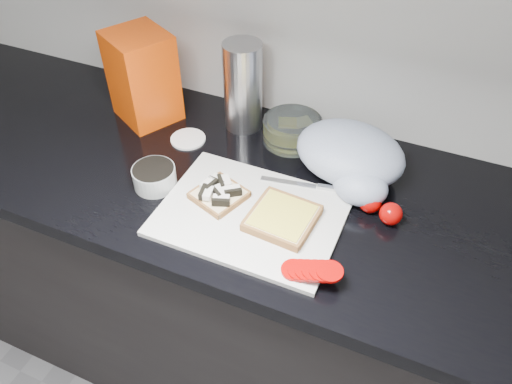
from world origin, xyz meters
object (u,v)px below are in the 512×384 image
(glass_bowl, at_px, (292,130))
(bread_bag, at_px, (143,77))
(cutting_board, at_px, (251,215))
(steel_canister, at_px, (243,87))

(glass_bowl, height_order, bread_bag, bread_bag)
(cutting_board, relative_size, steel_canister, 1.67)
(glass_bowl, bearing_deg, cutting_board, -87.10)
(glass_bowl, xyz_separation_m, steel_canister, (-0.15, 0.01, 0.09))
(bread_bag, xyz_separation_m, steel_canister, (0.26, 0.06, -0.00))
(glass_bowl, xyz_separation_m, bread_bag, (-0.41, -0.05, 0.09))
(cutting_board, height_order, bread_bag, bread_bag)
(glass_bowl, bearing_deg, steel_canister, 175.24)
(cutting_board, height_order, glass_bowl, glass_bowl)
(bread_bag, bearing_deg, glass_bowl, 35.63)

